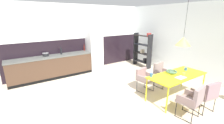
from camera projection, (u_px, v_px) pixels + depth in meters
name	position (u px, v px, depth m)	size (l,w,h in m)	color
ground_plane	(128.00, 97.00, 4.68)	(8.72, 8.72, 0.00)	beige
back_wall_splashback_dark	(83.00, 54.00, 7.10)	(6.36, 0.12, 1.44)	black
back_wall_panel_upper	(81.00, 22.00, 6.70)	(6.36, 0.12, 1.44)	silver
side_wall_right	(191.00, 41.00, 5.96)	(0.12, 6.71, 2.87)	white
kitchen_counter	(52.00, 67.00, 6.10)	(3.16, 0.63, 0.89)	#473223
refrigerator_column	(94.00, 49.00, 6.98)	(0.61, 0.60, 1.87)	silver
dining_table	(177.00, 76.00, 4.45)	(1.83, 0.78, 0.74)	gold
armchair_head_of_table	(161.00, 72.00, 5.37)	(0.51, 0.49, 0.81)	gray
armchair_corner_seat	(207.00, 93.00, 3.83)	(0.55, 0.54, 0.83)	gray
armchair_facing_counter	(144.00, 77.00, 4.99)	(0.54, 0.52, 0.74)	gray
armchair_far_side	(193.00, 98.00, 3.56)	(0.54, 0.53, 0.84)	gray
fruit_bowl	(172.00, 72.00, 4.53)	(0.31, 0.31, 0.08)	#4C704C
open_book	(181.00, 78.00, 4.22)	(0.29, 0.19, 0.02)	white
mug_glass_clear	(151.00, 75.00, 4.28)	(0.12, 0.07, 0.10)	#335B93
mug_short_terracotta	(186.00, 69.00, 4.79)	(0.13, 0.09, 0.09)	#335B93
mug_white_ceramic	(184.00, 74.00, 4.39)	(0.12, 0.08, 0.08)	gold
cooking_pot	(46.00, 55.00, 5.95)	(0.23, 0.23, 0.15)	black
bottle_wine_green	(84.00, 48.00, 6.92)	(0.06, 0.06, 0.32)	maroon
bottle_spice_small	(61.00, 51.00, 6.23)	(0.07, 0.07, 0.32)	black
open_shelf_unit	(143.00, 50.00, 7.35)	(0.30, 0.96, 1.66)	black
pendant_lamp_over_table_near	(183.00, 41.00, 4.13)	(0.40, 0.40, 1.23)	black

